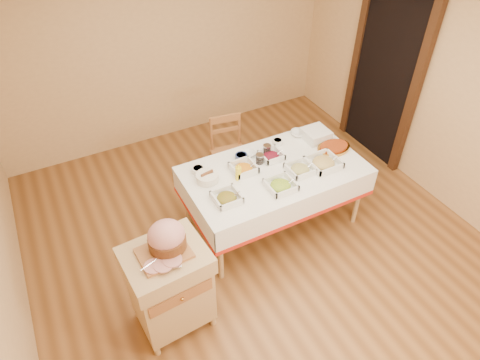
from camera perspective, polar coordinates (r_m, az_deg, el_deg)
name	(u,v)px	position (r m, az deg, el deg)	size (l,w,h in m)	color
room_shell	(266,150)	(3.67, 3.49, 4.06)	(5.00, 5.00, 5.00)	brown
doorway	(385,73)	(5.60, 18.78, 13.38)	(0.09, 1.10, 2.20)	black
dining_table	(274,181)	(4.43, 4.52, -0.16)	(1.82, 1.02, 0.76)	tan
butcher_cart	(170,285)	(3.69, -9.36, -13.63)	(0.68, 0.58, 0.91)	tan
dining_chair	(229,152)	(5.04, -1.44, 3.69)	(0.45, 0.44, 0.89)	#9C6033
ham_on_board	(166,239)	(3.32, -9.81, -7.78)	(0.41, 0.39, 0.27)	#9C6033
serving_dish_a	(227,198)	(3.94, -1.78, -2.37)	(0.25, 0.24, 0.11)	silver
serving_dish_b	(281,185)	(4.09, 5.43, -0.71)	(0.26, 0.26, 0.11)	silver
serving_dish_c	(300,169)	(4.30, 8.03, 1.46)	(0.25, 0.25, 0.10)	silver
serving_dish_d	(324,163)	(4.42, 11.08, 2.29)	(0.30, 0.30, 0.11)	silver
serving_dish_e	(244,168)	(4.27, 0.49, 1.58)	(0.25, 0.24, 0.11)	silver
serving_dish_f	(271,156)	(4.45, 4.19, 3.26)	(0.23, 0.22, 0.11)	silver
small_bowl_left	(198,170)	(4.27, -5.59, 1.37)	(0.13, 0.13, 0.06)	silver
small_bowl_mid	(241,156)	(4.43, 0.17, 3.15)	(0.13, 0.13, 0.05)	navy
small_bowl_right	(278,142)	(4.66, 5.03, 5.12)	(0.11, 0.11, 0.05)	silver
bowl_white_imported	(248,154)	(4.49, 1.14, 3.53)	(0.15, 0.15, 0.04)	silver
bowl_small_imported	(298,133)	(4.83, 7.72, 6.20)	(0.16, 0.16, 0.05)	silver
preserve_jar_left	(260,159)	(4.37, 2.63, 2.80)	(0.09, 0.09, 0.11)	silver
preserve_jar_right	(267,150)	(4.49, 3.61, 4.01)	(0.09, 0.09, 0.11)	silver
mustard_bottle	(238,173)	(4.14, -0.22, 0.98)	(0.06, 0.06, 0.18)	yellow
bread_basket	(207,177)	(4.16, -4.38, 0.37)	(0.22, 0.22, 0.10)	white
plate_stack	(316,135)	(4.78, 10.09, 5.99)	(0.26, 0.26, 0.11)	silver
brass_platter	(334,148)	(4.67, 12.37, 4.25)	(0.38, 0.27, 0.05)	#B98234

